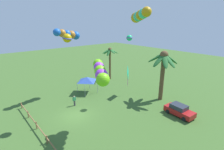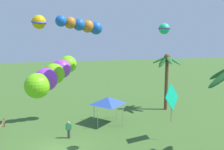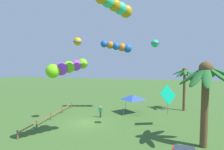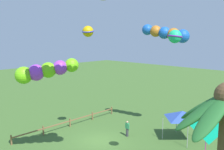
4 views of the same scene
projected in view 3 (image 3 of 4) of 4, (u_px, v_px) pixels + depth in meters
name	position (u px, v px, depth m)	size (l,w,h in m)	color
ground_plane	(86.00, 123.00, 24.38)	(120.00, 120.00, 0.00)	#3D6028
palm_tree_0	(185.00, 78.00, 30.07)	(3.52, 3.63, 6.91)	brown
palm_tree_1	(206.00, 84.00, 17.13)	(4.95, 5.08, 7.94)	brown
rail_fence	(51.00, 115.00, 25.65)	(13.32, 0.12, 0.95)	brown
spectator_0	(101.00, 112.00, 26.70)	(0.26, 0.55, 1.59)	#38383D
festival_tent	(133.00, 97.00, 28.74)	(2.86, 2.86, 2.85)	#9E9EA3
kite_tube_0	(117.00, 46.00, 29.49)	(2.17, 4.78, 1.91)	blue
kite_tube_1	(116.00, 6.00, 16.46)	(3.85, 2.70, 1.52)	#C08D11
kite_diamond_2	(168.00, 95.00, 22.44)	(1.67, 1.96, 3.53)	#0FCFA2
kite_tube_3	(67.00, 68.00, 18.38)	(4.30, 2.89, 1.82)	#6FD218
kite_ball_4	(78.00, 41.00, 23.21)	(1.49, 1.49, 1.00)	gold
kite_ball_5	(155.00, 43.00, 20.68)	(1.21, 1.21, 0.84)	#1EC77B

